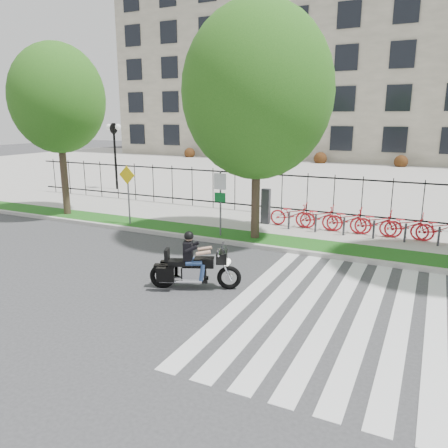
% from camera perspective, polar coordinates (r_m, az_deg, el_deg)
% --- Properties ---
extents(ground, '(120.00, 120.00, 0.00)m').
position_cam_1_polar(ground, '(12.67, -6.10, -7.56)').
color(ground, '#343436').
rests_on(ground, ground).
extents(curb, '(60.00, 0.20, 0.15)m').
position_cam_1_polar(curb, '(16.07, 1.64, -2.55)').
color(curb, '#ACA9A2').
rests_on(curb, ground).
extents(grass_verge, '(60.00, 1.50, 0.15)m').
position_cam_1_polar(grass_verge, '(16.82, 2.83, -1.81)').
color(grass_verge, '#195615').
rests_on(grass_verge, ground).
extents(sidewalk, '(60.00, 3.50, 0.15)m').
position_cam_1_polar(sidewalk, '(19.07, 5.79, 0.02)').
color(sidewalk, '#AEAAA2').
rests_on(sidewalk, ground).
extents(plaza, '(80.00, 34.00, 0.10)m').
position_cam_1_polar(plaza, '(35.82, 15.63, 6.02)').
color(plaza, '#AEAAA2').
rests_on(plaza, ground).
extents(crosswalk_stripes, '(5.70, 8.00, 0.01)m').
position_cam_1_polar(crosswalk_stripes, '(11.08, 16.06, -11.28)').
color(crosswalk_stripes, silver).
rests_on(crosswalk_stripes, ground).
extents(iron_fence, '(30.00, 0.06, 2.00)m').
position_cam_1_polar(iron_fence, '(20.48, 7.57, 3.99)').
color(iron_fence, black).
rests_on(iron_fence, sidewalk).
extents(office_building, '(60.00, 21.90, 20.15)m').
position_cam_1_polar(office_building, '(55.50, 20.36, 18.56)').
color(office_building, gray).
rests_on(office_building, ground).
extents(lamp_post_left, '(1.06, 0.70, 4.25)m').
position_cam_1_polar(lamp_post_left, '(28.64, -14.14, 10.62)').
color(lamp_post_left, black).
rests_on(lamp_post_left, ground).
extents(street_tree_0, '(4.19, 4.19, 7.66)m').
position_cam_1_polar(street_tree_0, '(21.53, -20.91, 15.03)').
color(street_tree_0, '#382B1E').
rests_on(street_tree_0, grass_verge).
extents(street_tree_1, '(5.36, 5.36, 8.39)m').
position_cam_1_polar(street_tree_1, '(16.08, 4.39, 16.82)').
color(street_tree_1, '#382B1E').
rests_on(street_tree_1, grass_verge).
extents(bike_share_station, '(7.84, 0.88, 1.50)m').
position_cam_1_polar(bike_share_station, '(17.78, 17.26, 0.39)').
color(bike_share_station, '#2D2D33').
rests_on(bike_share_station, sidewalk).
extents(sign_pole_regulatory, '(0.50, 0.09, 2.50)m').
position_cam_1_polar(sign_pole_regulatory, '(16.49, -0.50, 3.83)').
color(sign_pole_regulatory, '#59595B').
rests_on(sign_pole_regulatory, grass_verge).
extents(sign_pole_warning, '(0.78, 0.09, 2.49)m').
position_cam_1_polar(sign_pole_warning, '(18.80, -12.44, 4.75)').
color(sign_pole_warning, '#59595B').
rests_on(sign_pole_warning, grass_verge).
extents(motorcycle_rider, '(2.39, 1.31, 1.96)m').
position_cam_1_polar(motorcycle_rider, '(11.99, -3.86, -5.47)').
color(motorcycle_rider, black).
rests_on(motorcycle_rider, ground).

